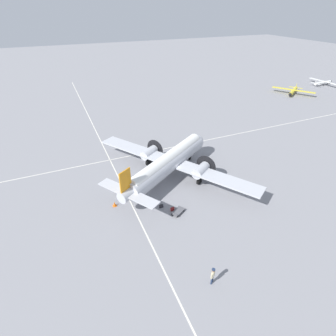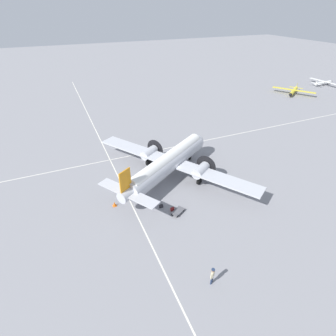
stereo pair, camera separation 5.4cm
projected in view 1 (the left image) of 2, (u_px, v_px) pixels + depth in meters
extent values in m
plane|color=gray|center=(168.00, 178.00, 36.94)|extent=(300.00, 300.00, 0.00)
cube|color=silver|center=(148.00, 152.00, 43.29)|extent=(120.00, 0.16, 0.01)
cube|color=silver|center=(124.00, 189.00, 34.78)|extent=(0.16, 120.00, 0.01)
cylinder|color=silver|center=(168.00, 164.00, 35.68)|extent=(14.54, 10.50, 2.52)
cylinder|color=white|center=(168.00, 159.00, 35.31)|extent=(13.50, 9.46, 1.76)
sphere|color=silver|center=(196.00, 142.00, 41.15)|extent=(2.39, 2.39, 2.39)
cylinder|color=silver|center=(130.00, 192.00, 30.14)|extent=(3.32, 2.80, 1.39)
cube|color=orange|center=(125.00, 182.00, 28.79)|extent=(1.52, 1.04, 2.90)
cube|color=silver|center=(128.00, 193.00, 29.80)|extent=(5.65, 7.70, 0.10)
cube|color=silver|center=(173.00, 162.00, 36.65)|extent=(15.74, 22.82, 0.20)
cylinder|color=silver|center=(149.00, 153.00, 38.87)|extent=(3.00, 2.60, 1.39)
cylinder|color=black|center=(155.00, 149.00, 39.90)|extent=(1.59, 2.48, 2.91)
sphere|color=black|center=(156.00, 148.00, 39.99)|extent=(0.49, 0.49, 0.49)
cylinder|color=silver|center=(201.00, 170.00, 34.78)|extent=(3.00, 2.60, 1.39)
cylinder|color=black|center=(206.00, 166.00, 35.80)|extent=(1.59, 2.48, 2.91)
sphere|color=black|center=(206.00, 165.00, 35.90)|extent=(0.49, 0.49, 0.49)
cylinder|color=#4C4C51|center=(148.00, 159.00, 39.24)|extent=(0.18, 0.18, 0.96)
cylinder|color=black|center=(148.00, 162.00, 39.49)|extent=(1.09, 0.84, 1.10)
cylinder|color=#4C4C51|center=(199.00, 178.00, 35.14)|extent=(0.18, 0.18, 0.96)
cylinder|color=black|center=(199.00, 181.00, 35.40)|extent=(1.09, 0.84, 1.10)
cylinder|color=#4C4C51|center=(190.00, 155.00, 40.79)|extent=(0.14, 0.14, 0.88)
cylinder|color=black|center=(190.00, 158.00, 41.02)|extent=(0.69, 0.53, 0.70)
cylinder|color=navy|center=(211.00, 281.00, 22.77)|extent=(0.13, 0.13, 0.89)
cylinder|color=navy|center=(213.00, 279.00, 22.96)|extent=(0.13, 0.13, 0.89)
cube|color=beige|center=(213.00, 274.00, 22.45)|extent=(0.47, 0.41, 0.67)
sphere|color=#8C6647|center=(213.00, 270.00, 22.19)|extent=(0.30, 0.30, 0.30)
cylinder|color=beige|center=(212.00, 277.00, 22.28)|extent=(0.10, 0.10, 0.63)
cylinder|color=beige|center=(214.00, 272.00, 22.66)|extent=(0.10, 0.10, 0.63)
cube|color=black|center=(212.00, 273.00, 22.45)|extent=(0.05, 0.04, 0.43)
cylinder|color=navy|center=(214.00, 270.00, 22.12)|extent=(0.43, 0.43, 0.07)
cube|color=#232328|center=(161.00, 206.00, 31.46)|extent=(0.49, 0.18, 0.42)
cube|color=black|center=(161.00, 205.00, 31.33)|extent=(0.18, 0.12, 0.02)
cube|color=maroon|center=(172.00, 209.00, 30.97)|extent=(0.44, 0.19, 0.48)
cube|color=#551515|center=(172.00, 207.00, 30.83)|extent=(0.16, 0.13, 0.02)
cube|color=#56565B|center=(178.00, 211.00, 30.60)|extent=(1.93, 1.64, 0.04)
cube|color=#56565B|center=(174.00, 213.00, 29.91)|extent=(0.49, 0.80, 0.04)
cylinder|color=#56565B|center=(171.00, 213.00, 30.18)|extent=(0.04, 0.04, 0.22)
cylinder|color=#56565B|center=(177.00, 216.00, 29.76)|extent=(0.04, 0.04, 0.22)
cylinder|color=black|center=(179.00, 208.00, 31.31)|extent=(0.27, 0.19, 0.28)
cylinder|color=black|center=(184.00, 210.00, 30.95)|extent=(0.27, 0.19, 0.28)
cylinder|color=black|center=(172.00, 214.00, 30.43)|extent=(0.27, 0.19, 0.28)
cylinder|color=black|center=(177.00, 216.00, 30.07)|extent=(0.27, 0.19, 0.28)
cylinder|color=yellow|center=(293.00, 91.00, 70.38)|extent=(6.56, 4.74, 0.89)
sphere|color=black|center=(290.00, 95.00, 67.69)|extent=(0.80, 0.80, 0.80)
cube|color=yellow|center=(293.00, 90.00, 69.88)|extent=(6.94, 9.72, 0.08)
cube|color=yellow|center=(297.00, 85.00, 72.52)|extent=(0.57, 0.41, 1.15)
cube|color=yellow|center=(296.00, 88.00, 72.82)|extent=(2.43, 3.28, 0.04)
cylinder|color=black|center=(291.00, 96.00, 68.90)|extent=(0.28, 0.22, 0.28)
cylinder|color=#4C4C51|center=(291.00, 95.00, 68.84)|extent=(0.06, 0.06, 0.21)
cylinder|color=black|center=(296.00, 94.00, 70.64)|extent=(0.28, 0.22, 0.28)
cylinder|color=#4C4C51|center=(296.00, 93.00, 70.59)|extent=(0.06, 0.06, 0.21)
cylinder|color=black|center=(290.00, 93.00, 71.39)|extent=(0.28, 0.22, 0.28)
cylinder|color=#4C4C51|center=(290.00, 92.00, 71.33)|extent=(0.06, 0.06, 0.21)
cylinder|color=white|center=(323.00, 83.00, 77.89)|extent=(6.50, 1.08, 0.79)
sphere|color=black|center=(330.00, 81.00, 79.14)|extent=(0.71, 0.71, 0.71)
cube|color=white|center=(324.00, 81.00, 77.83)|extent=(1.44, 9.74, 0.08)
cube|color=white|center=(316.00, 82.00, 76.37)|extent=(0.58, 0.09, 1.03)
cube|color=white|center=(316.00, 84.00, 76.65)|extent=(0.64, 3.18, 0.04)
cylinder|color=black|center=(327.00, 84.00, 79.07)|extent=(0.28, 0.09, 0.28)
cylinder|color=#4C4C51|center=(327.00, 84.00, 79.01)|extent=(0.06, 0.06, 0.21)
cylinder|color=black|center=(319.00, 84.00, 78.62)|extent=(0.28, 0.09, 0.28)
cylinder|color=#4C4C51|center=(319.00, 84.00, 78.57)|extent=(0.06, 0.06, 0.21)
cylinder|color=black|center=(323.00, 86.00, 77.53)|extent=(0.28, 0.09, 0.28)
cylinder|color=#4C4C51|center=(324.00, 85.00, 77.47)|extent=(0.06, 0.06, 0.21)
cube|color=orange|center=(115.00, 206.00, 31.83)|extent=(0.46, 0.46, 0.03)
cone|color=orange|center=(115.00, 204.00, 31.67)|extent=(0.39, 0.39, 0.61)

